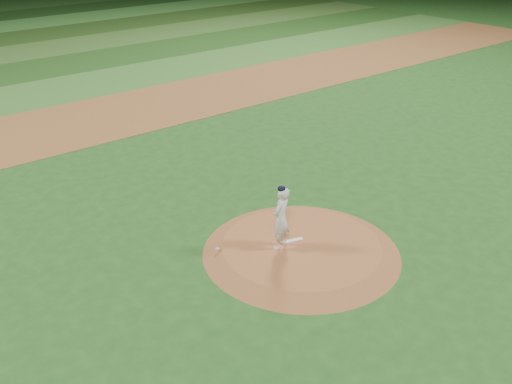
% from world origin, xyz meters
% --- Properties ---
extents(ground, '(120.00, 120.00, 0.00)m').
position_xyz_m(ground, '(0.00, 0.00, 0.00)').
color(ground, '#23561C').
rests_on(ground, ground).
extents(infield_dirt_band, '(70.00, 6.00, 0.02)m').
position_xyz_m(infield_dirt_band, '(0.00, 14.00, 0.01)').
color(infield_dirt_band, brown).
rests_on(infield_dirt_band, ground).
extents(outfield_stripe_0, '(70.00, 5.00, 0.02)m').
position_xyz_m(outfield_stripe_0, '(0.00, 19.50, 0.01)').
color(outfield_stripe_0, '#3B762A').
rests_on(outfield_stripe_0, ground).
extents(outfield_stripe_1, '(70.00, 5.00, 0.02)m').
position_xyz_m(outfield_stripe_1, '(0.00, 24.50, 0.01)').
color(outfield_stripe_1, '#214E19').
rests_on(outfield_stripe_1, ground).
extents(pitchers_mound, '(5.50, 5.50, 0.25)m').
position_xyz_m(pitchers_mound, '(0.00, 0.00, 0.12)').
color(pitchers_mound, '#A46033').
rests_on(pitchers_mound, ground).
extents(pitching_rubber, '(0.57, 0.30, 0.03)m').
position_xyz_m(pitching_rubber, '(-0.04, 0.28, 0.26)').
color(pitching_rubber, silver).
rests_on(pitching_rubber, pitchers_mound).
extents(rosin_bag, '(0.13, 0.13, 0.07)m').
position_xyz_m(rosin_bag, '(-1.97, 1.24, 0.29)').
color(rosin_bag, silver).
rests_on(rosin_bag, pitchers_mound).
extents(pitcher_on_mound, '(0.77, 0.64, 1.86)m').
position_xyz_m(pitcher_on_mound, '(-0.53, 0.28, 1.17)').
color(pitcher_on_mound, white).
rests_on(pitcher_on_mound, pitchers_mound).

